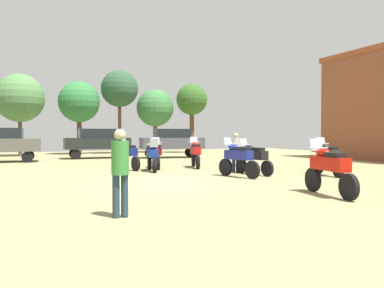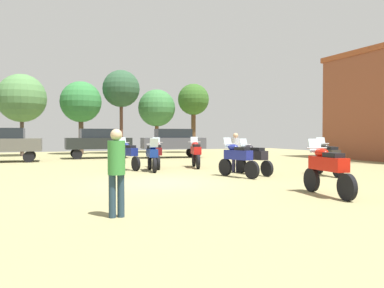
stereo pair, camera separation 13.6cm
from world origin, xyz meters
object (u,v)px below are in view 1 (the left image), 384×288
at_px(car_2, 1,142).
at_px(motorcycle_8, 329,168).
at_px(car_4, 172,141).
at_px(tree_2, 20,98).
at_px(tree_4, 79,102).
at_px(tree_8, 155,108).
at_px(motorcycle_10, 152,155).
at_px(motorcycle_11, 238,158).
at_px(tree_7, 192,100).
at_px(car_3, 97,141).
at_px(motorcycle_2, 253,157).
at_px(motorcycle_7, 195,153).
at_px(person_2, 236,149).
at_px(tree_1, 120,89).
at_px(person_1, 120,166).
at_px(motorcycle_4, 157,153).
at_px(motorcycle_1, 128,154).
at_px(motorcycle_6, 328,157).

bearing_deg(car_2, motorcycle_8, -149.42).
height_order(car_4, tree_2, tree_2).
height_order(tree_4, tree_8, tree_4).
relative_size(motorcycle_10, motorcycle_11, 1.05).
distance_m(tree_2, tree_7, 13.78).
distance_m(motorcycle_10, car_3, 10.36).
height_order(motorcycle_2, motorcycle_10, motorcycle_10).
height_order(motorcycle_7, person_2, person_2).
bearing_deg(motorcycle_2, tree_7, 66.66).
distance_m(car_4, tree_7, 7.97).
bearing_deg(tree_1, motorcycle_8, -89.75).
distance_m(motorcycle_10, tree_1, 16.66).
distance_m(motorcycle_7, tree_2, 16.49).
height_order(person_1, person_2, person_1).
distance_m(motorcycle_8, tree_7, 24.35).
bearing_deg(motorcycle_4, tree_8, 85.98).
relative_size(car_4, person_1, 2.58).
height_order(person_2, tree_2, tree_2).
distance_m(person_1, tree_7, 26.78).
relative_size(person_1, tree_8, 0.31).
height_order(car_3, tree_8, tree_8).
relative_size(motorcycle_2, motorcycle_7, 1.04).
bearing_deg(tree_4, motorcycle_10, -86.23).
bearing_deg(tree_8, motorcycle_7, -100.92).
distance_m(motorcycle_1, tree_2, 15.00).
xyz_separation_m(motorcycle_11, tree_4, (-3.35, 19.77, 3.49)).
xyz_separation_m(motorcycle_1, tree_1, (2.99, 14.75, 4.68)).
height_order(motorcycle_7, tree_4, tree_4).
height_order(motorcycle_1, motorcycle_10, motorcycle_1).
distance_m(motorcycle_1, motorcycle_8, 10.00).
relative_size(person_2, tree_1, 0.24).
height_order(person_1, tree_7, tree_7).
bearing_deg(tree_7, motorcycle_1, -123.60).
bearing_deg(motorcycle_6, car_3, 127.27).
bearing_deg(motorcycle_7, motorcycle_6, -42.10).
bearing_deg(person_2, motorcycle_11, 82.87).
bearing_deg(tree_2, person_1, -85.20).
xyz_separation_m(motorcycle_10, car_4, (4.25, 8.92, 0.45)).
height_order(motorcycle_2, motorcycle_11, motorcycle_11).
bearing_deg(tree_8, tree_1, -165.86).
bearing_deg(tree_1, person_2, -86.92).
xyz_separation_m(motorcycle_4, tree_7, (7.67, 13.55, 3.86)).
relative_size(motorcycle_2, tree_2, 0.37).
xyz_separation_m(motorcycle_8, motorcycle_10, (-2.27, 8.42, -0.02)).
xyz_separation_m(motorcycle_6, tree_2, (-11.35, 19.34, 3.55)).
bearing_deg(tree_1, tree_7, -9.12).
distance_m(person_1, tree_2, 24.15).
bearing_deg(motorcycle_7, person_1, -105.64).
relative_size(motorcycle_11, tree_7, 0.35).
bearing_deg(motorcycle_7, motorcycle_4, -176.42).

